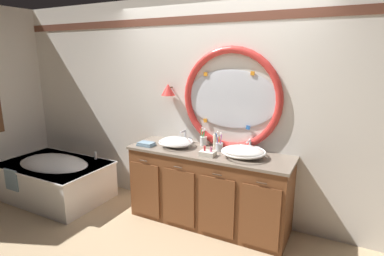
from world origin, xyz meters
TOP-DOWN VIEW (x-y plane):
  - ground_plane at (0.00, 0.00)m, footprint 14.00×14.00m
  - back_wall_assembly at (0.02, 0.58)m, footprint 6.40×0.26m
  - vanity_counter at (0.10, 0.27)m, footprint 1.87×0.60m
  - bathtub at (-2.03, -0.10)m, footprint 1.43×0.92m
  - sink_basin_left at (-0.31, 0.24)m, footprint 0.40×0.40m
  - sink_basin_right at (0.51, 0.24)m, footprint 0.47×0.47m
  - faucet_set_left at (-0.31, 0.46)m, footprint 0.20×0.15m
  - faucet_set_right at (0.51, 0.46)m, footprint 0.23×0.15m
  - toothbrush_holder_left at (-0.05, 0.45)m, footprint 0.09×0.09m
  - toothbrush_holder_right at (0.20, 0.34)m, footprint 0.09×0.09m
  - soap_dispenser at (0.10, 0.46)m, footprint 0.05×0.06m
  - folded_hand_towel at (-0.65, 0.13)m, footprint 0.20×0.14m
  - toiletry_basket at (0.16, 0.12)m, footprint 0.17×0.12m

SIDE VIEW (x-z plane):
  - ground_plane at x=0.00m, z-range 0.00..0.00m
  - bathtub at x=-2.03m, z-range 0.00..0.61m
  - vanity_counter at x=0.10m, z-range 0.00..0.88m
  - folded_hand_towel at x=-0.65m, z-range 0.88..0.92m
  - toiletry_basket at x=0.16m, z-range 0.85..0.96m
  - toothbrush_holder_right at x=0.20m, z-range 0.82..1.05m
  - sink_basin_left at x=-0.31m, z-range 0.88..1.00m
  - faucet_set_right at x=0.51m, z-range 0.87..1.01m
  - toothbrush_holder_left at x=-0.05m, z-range 0.83..1.05m
  - sink_basin_right at x=0.51m, z-range 0.88..1.00m
  - faucet_set_left at x=-0.31m, z-range 0.86..1.02m
  - soap_dispenser at x=0.10m, z-range 0.87..1.05m
  - back_wall_assembly at x=0.02m, z-range 0.02..2.62m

